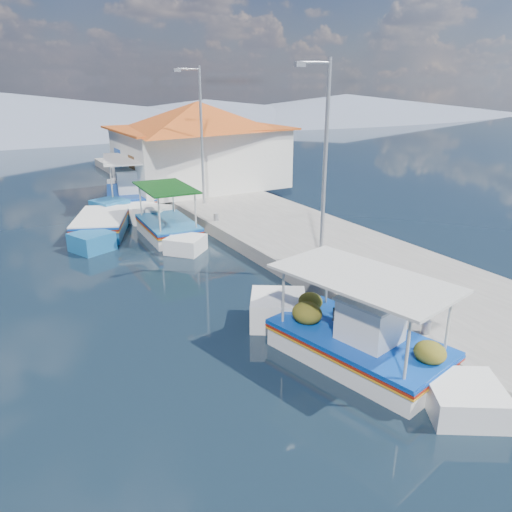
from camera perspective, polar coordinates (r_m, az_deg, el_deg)
ground at (r=12.20m, az=-4.55°, el=-9.31°), size 160.00×160.00×0.00m
quay at (r=19.64m, az=3.47°, el=2.87°), size 5.00×44.00×0.50m
bollards at (r=17.87m, az=-0.85°, el=2.55°), size 0.20×17.20×0.30m
main_caique at (r=11.28m, az=11.57°, el=-9.73°), size 2.95×6.66×2.25m
caique_green_canopy at (r=20.03m, az=-10.19°, el=3.17°), size 1.99×6.00×2.25m
caique_blue_hull at (r=21.17m, az=-17.48°, el=3.37°), size 3.40×5.83×1.12m
caique_far at (r=25.48m, az=-14.32°, el=6.73°), size 3.32×7.29×2.62m
harbor_building at (r=27.09m, az=-6.58°, el=12.85°), size 10.49×10.49×4.40m
lamp_post_near at (r=14.89m, az=7.74°, el=11.57°), size 1.21×0.14×6.00m
lamp_post_far at (r=22.66m, az=-6.55°, el=14.30°), size 1.21×0.14×6.00m
mountain_ridge at (r=66.74m, az=-20.99°, el=15.01°), size 171.40×96.00×5.50m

